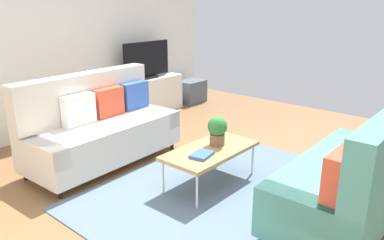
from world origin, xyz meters
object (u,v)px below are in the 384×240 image
couch_green (355,176)px  potted_plant (217,130)px  tv (147,61)px  bottle_1 (143,75)px  bottle_0 (138,76)px  storage_trunk (191,91)px  vase_0 (119,79)px  couch_beige (100,127)px  vase_1 (126,78)px  tv_console (147,96)px  table_book_0 (202,155)px  coffee_table (210,151)px

couch_green → potted_plant: size_ratio=5.88×
tv → bottle_1: size_ratio=5.99×
couch_green → bottle_0: couch_green is taller
storage_trunk → bottle_0: (-1.33, 0.06, 0.50)m
vase_0 → storage_trunk: bearing=-5.1°
couch_beige → vase_1: size_ratio=14.22×
couch_green → couch_beige: bearing=102.6°
couch_beige → vase_0: couch_beige is taller
tv → bottle_0: (-0.23, -0.02, -0.24)m
couch_green → tv_console: (1.19, 4.01, -0.13)m
vase_0 → vase_1: vase_1 is taller
tv → table_book_0: size_ratio=4.17×
potted_plant → table_book_0: 0.40m
coffee_table → table_book_0: size_ratio=4.58×
table_book_0 → vase_0: 2.93m
tv → vase_0: tv is taller
couch_green → storage_trunk: size_ratio=3.68×
bottle_0 → storage_trunk: bearing=-2.6°
tv_console → bottle_1: 0.42m
potted_plant → bottle_0: bottle_0 is taller
bottle_1 → couch_beige: bearing=-147.0°
potted_plant → bottle_1: (1.21, 2.54, 0.13)m
couch_green → vase_0: size_ratio=14.75×
tv → bottle_0: 0.33m
coffee_table → vase_0: size_ratio=8.49×
vase_1 → vase_0: bearing=180.0°
tv_console → potted_plant: potted_plant is taller
tv → potted_plant: 2.90m
potted_plant → tv: bearing=62.5°
couch_beige → coffee_table: couch_beige is taller
vase_0 → vase_1: 0.15m
coffee_table → tv_console: (1.47, 2.59, -0.07)m
couch_beige → vase_1: (1.44, 1.22, 0.26)m
potted_plant → bottle_0: size_ratio=2.14×
bottle_1 → storage_trunk: bearing=-2.8°
tv_console → vase_0: (-0.58, 0.05, 0.38)m
couch_green → vase_0: couch_green is taller
tv → bottle_1: bearing=-170.5°
vase_1 → bottle_1: 0.32m
couch_green → bottle_1: couch_green is taller
couch_beige → coffee_table: 1.48m
coffee_table → tv_console: bearing=60.4°
coffee_table → tv: (1.47, 2.57, 0.56)m
storage_trunk → potted_plant: potted_plant is taller
couch_green → vase_0: (0.61, 4.06, 0.26)m
vase_1 → bottle_1: size_ratio=0.81×
couch_green → tv: size_ratio=1.91×
table_book_0 → tv: bearing=57.3°
potted_plant → bottle_1: bottle_1 is taller
couch_green → table_book_0: (-0.51, 1.36, -0.01)m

